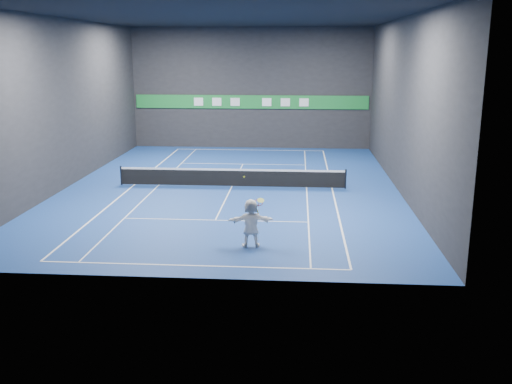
# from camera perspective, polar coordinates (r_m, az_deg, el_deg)

# --- Properties ---
(ground) EXTENTS (26.00, 26.00, 0.00)m
(ground) POSITION_cam_1_polar(r_m,az_deg,el_deg) (31.44, -2.43, 0.54)
(ground) COLOR navy
(ground) RESTS_ON ground
(ceiling) EXTENTS (26.00, 26.00, 0.00)m
(ceiling) POSITION_cam_1_polar(r_m,az_deg,el_deg) (30.62, -2.61, 17.15)
(ceiling) COLOR black
(ceiling) RESTS_ON ground
(wall_back) EXTENTS (18.00, 0.10, 9.00)m
(wall_back) POSITION_cam_1_polar(r_m,az_deg,el_deg) (43.60, -0.50, 10.31)
(wall_back) COLOR #232326
(wall_back) RESTS_ON ground
(wall_front) EXTENTS (18.00, 0.10, 9.00)m
(wall_front) POSITION_cam_1_polar(r_m,az_deg,el_deg) (17.95, -7.36, 4.86)
(wall_front) COLOR #232326
(wall_front) RESTS_ON ground
(wall_left) EXTENTS (0.10, 26.00, 9.00)m
(wall_left) POSITION_cam_1_polar(r_m,az_deg,el_deg) (32.99, -18.42, 8.41)
(wall_left) COLOR #232326
(wall_left) RESTS_ON ground
(wall_right) EXTENTS (0.10, 26.00, 9.00)m
(wall_right) POSITION_cam_1_polar(r_m,az_deg,el_deg) (30.97, 14.44, 8.36)
(wall_right) COLOR #232326
(wall_right) RESTS_ON ground
(baseline_near) EXTENTS (10.98, 0.08, 0.01)m
(baseline_near) POSITION_cam_1_polar(r_m,az_deg,el_deg) (20.19, -6.33, -7.32)
(baseline_near) COLOR white
(baseline_near) RESTS_ON ground
(baseline_far) EXTENTS (10.98, 0.08, 0.01)m
(baseline_far) POSITION_cam_1_polar(r_m,az_deg,el_deg) (43.03, -0.61, 4.23)
(baseline_far) COLOR white
(baseline_far) RESTS_ON ground
(sideline_doubles_left) EXTENTS (0.08, 23.78, 0.01)m
(sideline_doubles_left) POSITION_cam_1_polar(r_m,az_deg,el_deg) (32.52, -12.08, 0.70)
(sideline_doubles_left) COLOR white
(sideline_doubles_left) RESTS_ON ground
(sideline_doubles_right) EXTENTS (0.08, 23.78, 0.01)m
(sideline_doubles_right) POSITION_cam_1_polar(r_m,az_deg,el_deg) (31.29, 7.61, 0.37)
(sideline_doubles_right) COLOR white
(sideline_doubles_right) RESTS_ON ground
(sideline_singles_left) EXTENTS (0.06, 23.78, 0.01)m
(sideline_singles_left) POSITION_cam_1_polar(r_m,az_deg,el_deg) (32.17, -9.72, 0.66)
(sideline_singles_left) COLOR white
(sideline_singles_left) RESTS_ON ground
(sideline_singles_right) EXTENTS (0.06, 23.78, 0.01)m
(sideline_singles_right) POSITION_cam_1_polar(r_m,az_deg,el_deg) (31.24, 5.08, 0.42)
(sideline_singles_right) COLOR white
(sideline_singles_right) RESTS_ON ground
(service_line_near) EXTENTS (8.23, 0.06, 0.01)m
(service_line_near) POSITION_cam_1_polar(r_m,az_deg,el_deg) (25.31, -4.09, -2.82)
(service_line_near) COLOR white
(service_line_near) RESTS_ON ground
(service_line_far) EXTENTS (8.23, 0.06, 0.01)m
(service_line_far) POSITION_cam_1_polar(r_m,az_deg,el_deg) (37.66, -1.31, 2.81)
(service_line_far) COLOR white
(service_line_far) RESTS_ON ground
(center_service_line) EXTENTS (0.06, 12.80, 0.01)m
(center_service_line) POSITION_cam_1_polar(r_m,az_deg,el_deg) (31.44, -2.43, 0.55)
(center_service_line) COLOR white
(center_service_line) RESTS_ON ground
(player) EXTENTS (1.80, 0.80, 1.87)m
(player) POSITION_cam_1_polar(r_m,az_deg,el_deg) (21.67, -0.51, -3.11)
(player) COLOR white
(player) RESTS_ON ground
(tennis_ball) EXTENTS (0.07, 0.07, 0.07)m
(tennis_ball) POSITION_cam_1_polar(r_m,az_deg,el_deg) (21.33, -1.21, 1.52)
(tennis_ball) COLOR yellow
(tennis_ball) RESTS_ON player
(tennis_net) EXTENTS (12.50, 0.10, 1.07)m
(tennis_net) POSITION_cam_1_polar(r_m,az_deg,el_deg) (31.32, -2.44, 1.50)
(tennis_net) COLOR black
(tennis_net) RESTS_ON ground
(sponsor_banner) EXTENTS (17.64, 0.11, 1.00)m
(sponsor_banner) POSITION_cam_1_polar(r_m,az_deg,el_deg) (43.61, -0.51, 8.99)
(sponsor_banner) COLOR #1B7E32
(sponsor_banner) RESTS_ON wall_back
(tennis_racket) EXTENTS (0.46, 0.34, 0.67)m
(tennis_racket) POSITION_cam_1_polar(r_m,az_deg,el_deg) (21.48, 0.30, -1.15)
(tennis_racket) COLOR red
(tennis_racket) RESTS_ON player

